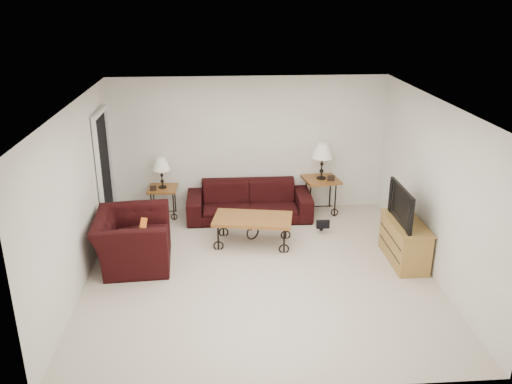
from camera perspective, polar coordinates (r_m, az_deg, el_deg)
ground at (r=7.92m, az=0.37°, el=-8.59°), size 5.00×5.00×0.00m
wall_back at (r=9.76m, az=-0.76°, el=5.12°), size 5.00×0.02×2.50m
wall_front at (r=5.14m, az=2.60°, el=-10.06°), size 5.00×0.02×2.50m
wall_left at (r=7.62m, az=-18.69°, el=-0.58°), size 0.02×5.00×2.50m
wall_right at (r=7.97m, az=18.61°, el=0.36°), size 0.02×5.00×2.50m
ceiling at (r=7.04m, az=0.41°, el=9.44°), size 5.00×5.00×0.00m
doorway at (r=9.20m, az=-15.98°, el=1.82°), size 0.08×0.94×2.04m
sofa at (r=9.60m, az=-0.74°, el=-0.97°), size 2.24×0.88×0.65m
side_table_left at (r=9.83m, az=-9.93°, el=-1.06°), size 0.54×0.54×0.56m
side_table_right at (r=9.93m, az=6.94°, el=-0.35°), size 0.70×0.70×0.66m
lamp_left at (r=9.63m, az=-10.13°, el=2.04°), size 0.33×0.33×0.56m
lamp_right at (r=9.71m, az=7.11°, el=3.31°), size 0.43×0.43×0.66m
photo_frame_left at (r=9.59m, az=-11.02°, el=0.40°), size 0.11×0.03×0.09m
photo_frame_right at (r=9.69m, az=8.08°, el=1.49°), size 0.13×0.02×0.11m
coffee_table at (r=8.64m, az=-0.35°, el=-4.20°), size 1.35×0.89×0.47m
armchair at (r=8.18m, az=-13.11°, el=-5.02°), size 1.15×1.29×0.80m
throw_pillow at (r=8.06m, az=-12.18°, el=-4.39°), size 0.12×0.37×0.36m
tv_stand at (r=8.39m, az=15.69°, el=-5.16°), size 0.45×1.08×0.65m
television at (r=8.15m, az=15.97°, el=-1.34°), size 0.13×0.97×0.56m
backpack at (r=9.17m, az=7.08°, el=-2.93°), size 0.42×0.38×0.45m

